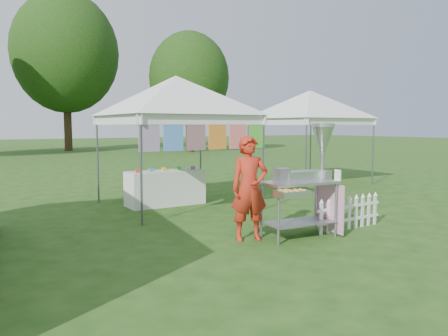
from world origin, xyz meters
TOP-DOWN VIEW (x-y plane):
  - ground at (0.00, 0.00)m, footprint 120.00×120.00m
  - canopy_main at (0.00, 3.49)m, footprint 4.24×4.24m
  - canopy_right at (5.50, 5.00)m, footprint 4.24×4.24m
  - tree_mid at (3.00, 28.00)m, footprint 7.60×7.60m
  - tree_right at (10.00, 22.00)m, footprint 5.60×5.60m
  - donut_cart at (0.67, -0.21)m, footprint 1.45×0.90m
  - vendor at (-0.33, 0.13)m, footprint 0.71×0.57m
  - picket_fence at (1.62, -0.24)m, footprint 1.62×0.07m
  - display_table at (-0.16, 3.78)m, footprint 1.80×0.70m

SIDE VIEW (x-z plane):
  - ground at x=0.00m, z-range 0.00..0.00m
  - picket_fence at x=1.62m, z-range 0.01..0.57m
  - display_table at x=-0.16m, z-range 0.00..0.81m
  - vendor at x=-0.33m, z-range 0.00..1.71m
  - donut_cart at x=0.67m, z-range 0.17..2.08m
  - canopy_main at x=0.00m, z-range 1.26..4.71m
  - canopy_right at x=5.50m, z-range 1.27..4.72m
  - tree_right at x=10.00m, z-range 0.97..9.39m
  - tree_mid at x=3.00m, z-range 1.38..12.90m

